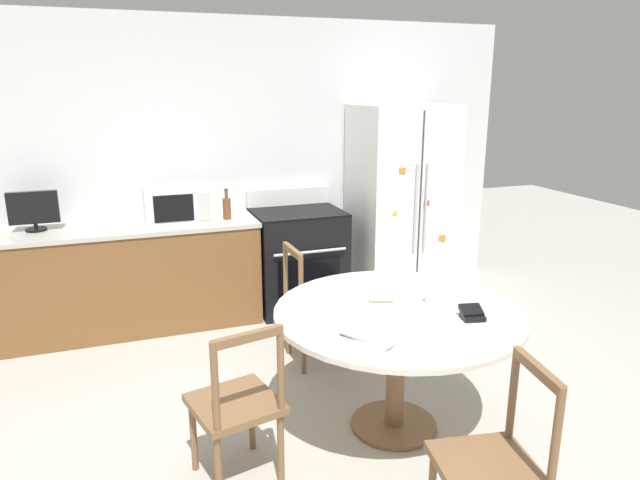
{
  "coord_description": "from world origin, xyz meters",
  "views": [
    {
      "loc": [
        -1.13,
        -2.54,
        2.02
      ],
      "look_at": [
        0.2,
        1.15,
        0.95
      ],
      "focal_mm": 32.0,
      "sensor_mm": 36.0,
      "label": 1
    }
  ],
  "objects": [
    {
      "name": "dining_chair_far",
      "position": [
        0.16,
        1.19,
        0.43
      ],
      "size": [
        0.43,
        0.43,
        0.9
      ],
      "rotation": [
        0.0,
        0.0,
        4.74
      ],
      "color": "brown",
      "rests_on": "ground_plane"
    },
    {
      "name": "countertop_tv",
      "position": [
        -1.76,
        2.35,
        1.07
      ],
      "size": [
        0.37,
        0.16,
        0.32
      ],
      "color": "black",
      "rests_on": "kitchen_counter"
    },
    {
      "name": "candle_glass",
      "position": [
        0.58,
        0.22,
        0.8
      ],
      "size": [
        0.09,
        0.09,
        0.08
      ],
      "color": "silver",
      "rests_on": "dining_table"
    },
    {
      "name": "refrigerator",
      "position": [
        1.4,
        2.21,
        0.92
      ],
      "size": [
        0.86,
        0.77,
        1.84
      ],
      "color": "white",
      "rests_on": "ground_plane"
    },
    {
      "name": "mail_stack",
      "position": [
        0.06,
        -0.09,
        0.78
      ],
      "size": [
        0.35,
        0.37,
        0.02
      ],
      "color": "white",
      "rests_on": "dining_table"
    },
    {
      "name": "ground_plane",
      "position": [
        0.0,
        0.0,
        0.0
      ],
      "size": [
        14.0,
        14.0,
        0.0
      ],
      "primitive_type": "plane",
      "color": "#B2ADA3"
    },
    {
      "name": "folded_napkin",
      "position": [
        0.3,
        0.35,
        0.79
      ],
      "size": [
        0.15,
        0.1,
        0.05
      ],
      "color": "silver",
      "rests_on": "dining_table"
    },
    {
      "name": "dining_chair_left",
      "position": [
        -0.65,
        0.04,
        0.43
      ],
      "size": [
        0.5,
        0.5,
        0.9
      ],
      "rotation": [
        0.0,
        0.0,
        6.5
      ],
      "color": "brown",
      "rests_on": "ground_plane"
    },
    {
      "name": "microwave",
      "position": [
        -0.66,
        2.27,
        1.06
      ],
      "size": [
        0.54,
        0.37,
        0.31
      ],
      "color": "white",
      "rests_on": "kitchen_counter"
    },
    {
      "name": "wallet",
      "position": [
        0.67,
        -0.05,
        0.79
      ],
      "size": [
        0.14,
        0.15,
        0.07
      ],
      "color": "black",
      "rests_on": "dining_table"
    },
    {
      "name": "kitchen_counter",
      "position": [
        -1.12,
        2.29,
        0.45
      ],
      "size": [
        2.19,
        0.64,
        0.9
      ],
      "color": "brown",
      "rests_on": "ground_plane"
    },
    {
      "name": "dining_chair_near",
      "position": [
        0.29,
        -0.81,
        0.43
      ],
      "size": [
        0.48,
        0.48,
        0.9
      ],
      "rotation": [
        0.0,
        0.0,
        1.4
      ],
      "color": "brown",
      "rests_on": "ground_plane"
    },
    {
      "name": "oven_range",
      "position": [
        0.39,
        2.26,
        0.47
      ],
      "size": [
        0.79,
        0.68,
        1.08
      ],
      "color": "black",
      "rests_on": "ground_plane"
    },
    {
      "name": "dining_table",
      "position": [
        0.34,
        0.2,
        0.65
      ],
      "size": [
        1.44,
        1.44,
        0.76
      ],
      "color": "beige",
      "rests_on": "ground_plane"
    },
    {
      "name": "counter_bottle",
      "position": [
        -0.26,
        2.24,
        1.0
      ],
      "size": [
        0.07,
        0.07,
        0.26
      ],
      "color": "brown",
      "rests_on": "kitchen_counter"
    },
    {
      "name": "back_wall",
      "position": [
        0.0,
        2.65,
        1.3
      ],
      "size": [
        5.2,
        0.1,
        2.6
      ],
      "color": "silver",
      "rests_on": "ground_plane"
    }
  ]
}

